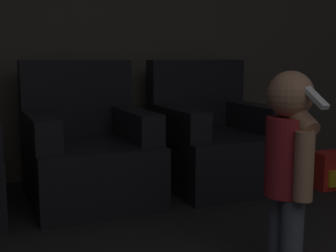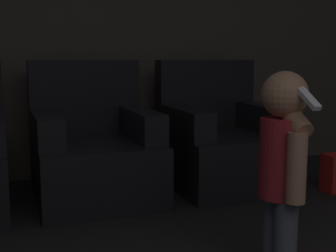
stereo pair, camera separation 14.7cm
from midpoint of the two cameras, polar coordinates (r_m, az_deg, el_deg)
name	(u,v)px [view 2 (the right image)]	position (r m, az deg, el deg)	size (l,w,h in m)	color
wall_back	(97,14)	(3.87, -7.58, 13.34)	(8.40, 0.05, 2.60)	#51493F
armchair_middle	(94,152)	(3.25, -7.78, -3.13)	(0.80, 0.89, 0.94)	black
armchair_right	(221,143)	(3.57, 7.63, -2.08)	(0.80, 0.89, 0.94)	black
person_toddler	(283,158)	(2.08, 15.87, -3.83)	(0.20, 0.35, 0.91)	#474C56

